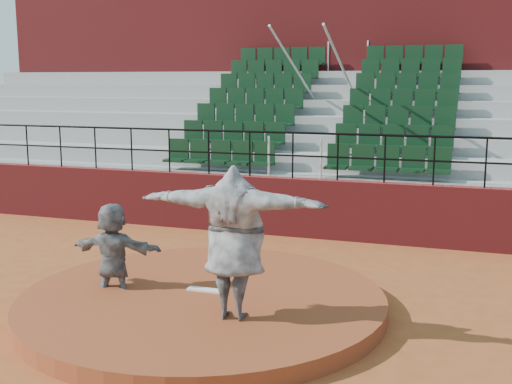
# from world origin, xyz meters

# --- Properties ---
(ground) EXTENTS (90.00, 90.00, 0.00)m
(ground) POSITION_xyz_m (0.00, 0.00, 0.00)
(ground) COLOR #9C4C23
(ground) RESTS_ON ground
(pitchers_mound) EXTENTS (5.50, 5.50, 0.25)m
(pitchers_mound) POSITION_xyz_m (0.00, 0.00, 0.12)
(pitchers_mound) COLOR brown
(pitchers_mound) RESTS_ON ground
(pitching_rubber) EXTENTS (0.60, 0.15, 0.03)m
(pitching_rubber) POSITION_xyz_m (0.00, 0.15, 0.27)
(pitching_rubber) COLOR white
(pitching_rubber) RESTS_ON pitchers_mound
(boundary_wall) EXTENTS (24.00, 0.30, 1.30)m
(boundary_wall) POSITION_xyz_m (0.00, 5.00, 0.65)
(boundary_wall) COLOR maroon
(boundary_wall) RESTS_ON ground
(wall_railing) EXTENTS (24.04, 0.05, 1.03)m
(wall_railing) POSITION_xyz_m (0.00, 5.00, 2.03)
(wall_railing) COLOR black
(wall_railing) RESTS_ON boundary_wall
(seating_deck) EXTENTS (24.00, 5.97, 4.63)m
(seating_deck) POSITION_xyz_m (0.00, 8.65, 1.43)
(seating_deck) COLOR gray
(seating_deck) RESTS_ON ground
(press_box_facade) EXTENTS (24.00, 3.00, 7.10)m
(press_box_facade) POSITION_xyz_m (0.00, 12.60, 3.55)
(press_box_facade) COLOR maroon
(press_box_facade) RESTS_ON ground
(pitcher) EXTENTS (2.58, 0.78, 2.09)m
(pitcher) POSITION_xyz_m (0.79, -0.72, 1.29)
(pitcher) COLOR black
(pitcher) RESTS_ON pitchers_mound
(fielder) EXTENTS (1.50, 0.58, 1.58)m
(fielder) POSITION_xyz_m (-1.44, -0.12, 0.79)
(fielder) COLOR black
(fielder) RESTS_ON ground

